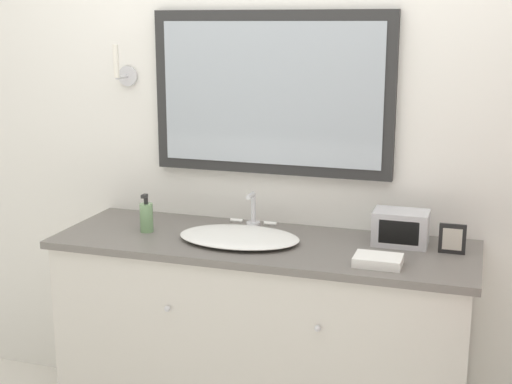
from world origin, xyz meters
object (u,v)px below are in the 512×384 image
at_px(sink_basin, 240,236).
at_px(appliance_box, 401,228).
at_px(soap_bottle, 146,217).
at_px(picture_frame, 452,239).

height_order(sink_basin, appliance_box, sink_basin).
distance_m(sink_basin, appliance_box, 0.64).
bearing_deg(soap_bottle, picture_frame, 4.23).
xyz_separation_m(sink_basin, soap_bottle, (-0.41, -0.00, 0.05)).
distance_m(sink_basin, picture_frame, 0.82).
distance_m(appliance_box, picture_frame, 0.21).
relative_size(sink_basin, appliance_box, 2.32).
bearing_deg(picture_frame, soap_bottle, -175.77).
bearing_deg(soap_bottle, appliance_box, 7.94).
height_order(appliance_box, picture_frame, appliance_box).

